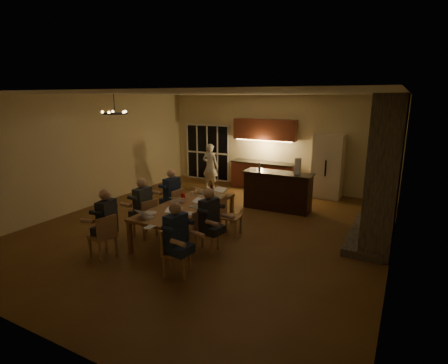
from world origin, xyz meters
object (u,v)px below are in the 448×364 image
dining_table (187,221)px  person_left_mid (143,208)px  chair_right_near (177,252)px  can_silver (173,211)px  person_left_far (172,196)px  redcup_mid (183,196)px  plate_far (220,199)px  refrigerator (328,166)px  person_right_near (176,239)px  plate_near (189,214)px  chair_right_mid (207,232)px  person_right_mid (209,221)px  standing_person (210,167)px  laptop_a (147,212)px  mug_back (192,193)px  bar_blender (298,166)px  laptop_d (197,202)px  mug_mid (200,198)px  laptop_f (218,191)px  bar_island (278,191)px  chair_left_mid (145,218)px  laptop_c (178,197)px  laptop_e (203,188)px  plate_left (150,213)px  chair_left_far (172,206)px  can_right (211,201)px  can_cola (211,187)px  redcup_near (167,222)px  bar_bottle (260,167)px  person_left_near (107,223)px  mug_front (173,207)px  laptop_b (171,212)px

dining_table → person_left_mid: 1.03m
chair_right_near → can_silver: (-0.74, 0.93, 0.37)m
person_left_far → redcup_mid: (0.49, -0.23, 0.12)m
chair_right_near → plate_far: 2.39m
refrigerator → redcup_mid: bearing=-119.5°
person_right_near → plate_near: person_right_near is taller
person_left_mid → person_left_far: bearing=-179.4°
chair_right_mid → person_right_mid: person_right_mid is taller
standing_person → laptop_a: size_ratio=4.97×
mug_back → bar_blender: bar_blender is taller
laptop_d → chair_right_near: bearing=-60.0°
mug_mid → laptop_f: bearing=71.8°
person_left_mid → standing_person: 4.47m
bar_island → mug_mid: bar_island is taller
bar_island → person_right_mid: bearing=-95.0°
laptop_d → can_silver: 0.65m
chair_left_mid → laptop_c: bearing=148.8°
laptop_e → chair_right_near: bearing=141.2°
refrigerator → person_right_near: size_ratio=1.45×
laptop_a → plate_left: bearing=-42.8°
chair_left_far → can_right: size_ratio=7.42×
person_right_mid → can_cola: 2.28m
person_left_mid → mug_mid: size_ratio=13.80×
chair_left_mid → person_left_far: person_left_far is taller
redcup_near → plate_left: bearing=152.9°
chair_right_mid → can_silver: chair_right_mid is taller
dining_table → person_left_far: 1.12m
chair_left_mid → can_cola: (0.65, 1.92, 0.37)m
bar_bottle → can_silver: bearing=-98.6°
chair_right_mid → person_left_near: (-1.68, -1.05, 0.24)m
chair_left_far → person_left_mid: person_left_mid is taller
dining_table → can_silver: bearing=-80.4°
can_silver → plate_near: bearing=24.5°
person_left_near → laptop_a: size_ratio=4.31×
chair_right_near → mug_front: 1.56m
redcup_near → bar_blender: size_ratio=0.27×
dining_table → laptop_b: size_ratio=8.63×
can_silver → bar_blender: 3.91m
refrigerator → mug_back: (-2.44, -4.09, -0.20)m
laptop_a → bar_bottle: size_ratio=1.33×
chair_right_mid → plate_far: chair_right_mid is taller
person_left_far → laptop_b: (1.07, -1.48, 0.17)m
chair_left_far → chair_right_mid: (1.68, -1.09, 0.00)m
person_right_near → person_right_mid: size_ratio=1.00×
person_right_near → plate_left: (-1.20, 0.75, 0.07)m
person_left_mid → laptop_c: 0.83m
standing_person → laptop_a: standing_person is taller
laptop_a → laptop_b: 0.50m
can_cola → laptop_c: bearing=-95.0°
redcup_near → can_right: (0.05, 1.56, 0.00)m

